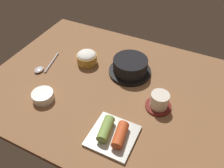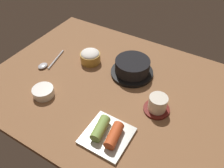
{
  "view_description": "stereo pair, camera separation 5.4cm",
  "coord_description": "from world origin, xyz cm",
  "px_view_note": "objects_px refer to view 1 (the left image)",
  "views": [
    {
      "loc": [
        29.62,
        -58.93,
        66.23
      ],
      "look_at": [
        2.0,
        -2.0,
        5.0
      ],
      "focal_mm": 35.85,
      "sensor_mm": 36.0,
      "label": 1
    },
    {
      "loc": [
        34.33,
        -56.4,
        66.23
      ],
      "look_at": [
        2.0,
        -2.0,
        5.0
      ],
      "focal_mm": 35.85,
      "sensor_mm": 36.0,
      "label": 2
    }
  ],
  "objects_px": {
    "rice_bowl": "(87,57)",
    "spoon": "(43,67)",
    "tea_cup_with_saucer": "(159,101)",
    "kimchi_plate": "(113,134)",
    "side_bowl_near": "(43,96)",
    "stone_pot": "(130,66)"
  },
  "relations": [
    {
      "from": "stone_pot",
      "to": "kimchi_plate",
      "type": "relative_size",
      "value": 1.23
    },
    {
      "from": "rice_bowl",
      "to": "spoon",
      "type": "height_order",
      "value": "rice_bowl"
    },
    {
      "from": "tea_cup_with_saucer",
      "to": "spoon",
      "type": "relative_size",
      "value": 0.59
    },
    {
      "from": "kimchi_plate",
      "to": "side_bowl_near",
      "type": "bearing_deg",
      "value": 173.54
    },
    {
      "from": "kimchi_plate",
      "to": "side_bowl_near",
      "type": "height_order",
      "value": "kimchi_plate"
    },
    {
      "from": "stone_pot",
      "to": "spoon",
      "type": "distance_m",
      "value": 0.39
    },
    {
      "from": "stone_pot",
      "to": "rice_bowl",
      "type": "xyz_separation_m",
      "value": [
        -0.2,
        -0.02,
        -0.0
      ]
    },
    {
      "from": "kimchi_plate",
      "to": "tea_cup_with_saucer",
      "type": "bearing_deg",
      "value": 63.24
    },
    {
      "from": "kimchi_plate",
      "to": "side_bowl_near",
      "type": "distance_m",
      "value": 0.32
    },
    {
      "from": "side_bowl_near",
      "to": "spoon",
      "type": "xyz_separation_m",
      "value": [
        -0.12,
        0.15,
        -0.01
      ]
    },
    {
      "from": "tea_cup_with_saucer",
      "to": "kimchi_plate",
      "type": "distance_m",
      "value": 0.21
    },
    {
      "from": "tea_cup_with_saucer",
      "to": "side_bowl_near",
      "type": "relative_size",
      "value": 1.17
    },
    {
      "from": "tea_cup_with_saucer",
      "to": "side_bowl_near",
      "type": "xyz_separation_m",
      "value": [
        -0.41,
        -0.15,
        -0.01
      ]
    },
    {
      "from": "side_bowl_near",
      "to": "kimchi_plate",
      "type": "bearing_deg",
      "value": -6.46
    },
    {
      "from": "stone_pot",
      "to": "side_bowl_near",
      "type": "distance_m",
      "value": 0.38
    },
    {
      "from": "tea_cup_with_saucer",
      "to": "rice_bowl",
      "type": "bearing_deg",
      "value": 163.28
    },
    {
      "from": "tea_cup_with_saucer",
      "to": "spoon",
      "type": "distance_m",
      "value": 0.53
    },
    {
      "from": "rice_bowl",
      "to": "tea_cup_with_saucer",
      "type": "xyz_separation_m",
      "value": [
        0.37,
        -0.11,
        -0.0
      ]
    },
    {
      "from": "stone_pot",
      "to": "spoon",
      "type": "xyz_separation_m",
      "value": [
        -0.36,
        -0.14,
        -0.03
      ]
    },
    {
      "from": "stone_pot",
      "to": "side_bowl_near",
      "type": "height_order",
      "value": "stone_pot"
    },
    {
      "from": "rice_bowl",
      "to": "side_bowl_near",
      "type": "distance_m",
      "value": 0.27
    },
    {
      "from": "stone_pot",
      "to": "tea_cup_with_saucer",
      "type": "bearing_deg",
      "value": -38.25
    }
  ]
}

